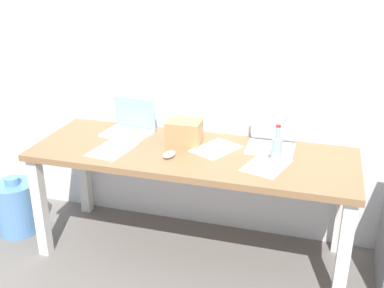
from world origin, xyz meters
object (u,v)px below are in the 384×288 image
Objects in this scene: laptop_right at (272,142)px; beer_bottle at (277,151)px; laptop_left at (130,126)px; water_cooler_jug at (16,207)px; cardboard_box at (184,132)px; desk at (192,165)px; computer_mouse at (169,155)px.

beer_bottle is (0.06, -0.26, 0.05)m from laptop_right.
water_cooler_jug is at bearing -160.16° from laptop_left.
cardboard_box is (-0.61, 0.18, -0.02)m from beer_bottle.
desk is 0.54m from laptop_left.
laptop_left reaches higher than cardboard_box.
laptop_right is at bearing 102.68° from beer_bottle.
beer_bottle is 1.15× the size of cardboard_box.
water_cooler_jug is at bearing -170.33° from laptop_right.
desk is 1.36m from water_cooler_jug.
laptop_left is at bearing 170.88° from cardboard_box.
computer_mouse is at bearing -94.74° from cardboard_box.
laptop_left is at bearing 158.24° from computer_mouse.
water_cooler_jug is at bearing -164.50° from computer_mouse.
cardboard_box reaches higher than computer_mouse.
laptop_left is 1.04m from beer_bottle.
beer_bottle is 0.63m from computer_mouse.
cardboard_box is at bearing 101.77° from computer_mouse.
water_cooler_jug is (-1.19, -0.22, -0.62)m from cardboard_box.
computer_mouse is (-0.57, -0.32, -0.02)m from laptop_right.
water_cooler_jug is (-1.17, 0.02, -0.56)m from computer_mouse.
beer_bottle is 0.63m from cardboard_box.
laptop_left is 0.79× the size of water_cooler_jug.
beer_bottle is 0.58× the size of water_cooler_jug.
water_cooler_jug is at bearing -178.70° from beer_bottle.
laptop_left is 1.03m from water_cooler_jug.
computer_mouse is at bearing -1.01° from water_cooler_jug.
laptop_left is at bearing 166.50° from beer_bottle.
laptop_left is at bearing 19.84° from water_cooler_jug.
desk is 19.95× the size of computer_mouse.
computer_mouse is at bearing -150.82° from laptop_right.
laptop_right is at bearing 0.78° from laptop_left.
water_cooler_jug is (-1.80, -0.04, -0.64)m from beer_bottle.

